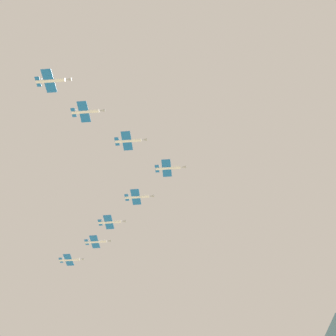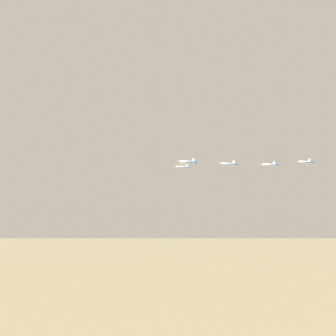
% 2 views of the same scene
% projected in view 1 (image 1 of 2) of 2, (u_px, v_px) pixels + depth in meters
% --- Properties ---
extents(jet_lead, '(8.08, 11.08, 2.31)m').
position_uv_depth(jet_lead, '(169.00, 168.00, 149.08)').
color(jet_lead, white).
extents(jet_port_inner, '(8.08, 11.08, 2.31)m').
position_uv_depth(jet_port_inner, '(138.00, 197.00, 156.81)').
color(jet_port_inner, white).
extents(jet_starboard_inner, '(8.08, 11.08, 2.31)m').
position_uv_depth(jet_starboard_inner, '(129.00, 141.00, 142.62)').
color(jet_starboard_inner, white).
extents(jet_port_outer, '(8.08, 11.08, 2.31)m').
position_uv_depth(jet_port_outer, '(111.00, 222.00, 164.92)').
color(jet_port_outer, white).
extents(jet_starboard_outer, '(8.08, 11.08, 2.31)m').
position_uv_depth(jet_starboard_outer, '(86.00, 112.00, 135.75)').
color(jet_starboard_outer, white).
extents(jet_center_rear, '(8.08, 11.08, 2.31)m').
position_uv_depth(jet_center_rear, '(97.00, 242.00, 173.86)').
color(jet_center_rear, white).
extents(jet_port_trail, '(8.08, 11.08, 2.31)m').
position_uv_depth(jet_port_trail, '(51.00, 81.00, 127.62)').
color(jet_port_trail, white).
extents(jet_starboard_trail, '(8.08, 11.08, 2.31)m').
position_uv_depth(jet_starboard_trail, '(70.00, 260.00, 183.25)').
color(jet_starboard_trail, white).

